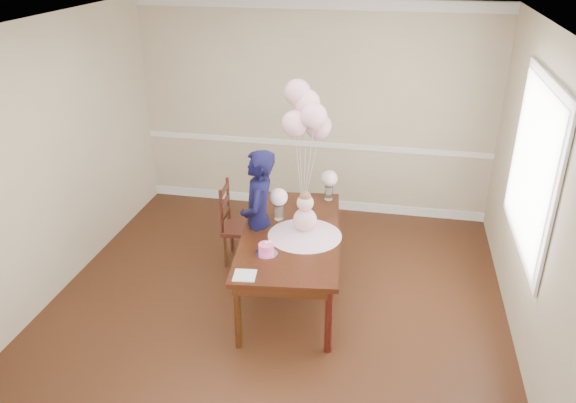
{
  "coord_description": "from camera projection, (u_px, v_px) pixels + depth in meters",
  "views": [
    {
      "loc": [
        1.03,
        -4.33,
        3.36
      ],
      "look_at": [
        0.08,
        0.42,
        1.05
      ],
      "focal_mm": 35.0,
      "sensor_mm": 36.0,
      "label": 1
    }
  ],
  "objects": [
    {
      "name": "table_leg_fl",
      "position": [
        238.0,
        316.0,
        4.92
      ],
      "size": [
        0.07,
        0.07,
        0.66
      ],
      "primitive_type": "cylinder",
      "rotation": [
        0.0,
        0.0,
        0.12
      ],
      "color": "black",
      "rests_on": "floor"
    },
    {
      "name": "wall_front",
      "position": [
        150.0,
        402.0,
        2.66
      ],
      "size": [
        4.5,
        0.02,
        2.7
      ],
      "primitive_type": "cube",
      "color": "tan",
      "rests_on": "floor"
    },
    {
      "name": "cake_platter",
      "position": [
        266.0,
        254.0,
        5.14
      ],
      "size": [
        0.23,
        0.23,
        0.01
      ],
      "primitive_type": "cylinder",
      "rotation": [
        0.0,
        0.0,
        0.12
      ],
      "color": "silver",
      "rests_on": "dining_table_top"
    },
    {
      "name": "chair_leg_fl",
      "position": [
        225.0,
        251.0,
        6.19
      ],
      "size": [
        0.04,
        0.04,
        0.4
      ],
      "primitive_type": "cylinder",
      "rotation": [
        0.0,
        0.0,
        0.07
      ],
      "color": "#3C1F10",
      "rests_on": "floor"
    },
    {
      "name": "balloon_ribbon_e",
      "position": [
        311.0,
        175.0,
        5.84
      ],
      "size": [
        0.13,
        0.08,
        0.74
      ],
      "primitive_type": "cylinder",
      "rotation": [
        -0.09,
        0.17,
        0.12
      ],
      "color": "white",
      "rests_on": "balloon_weight"
    },
    {
      "name": "roses_near",
      "position": [
        279.0,
        197.0,
        5.67
      ],
      "size": [
        0.18,
        0.18,
        0.18
      ],
      "primitive_type": "sphere",
      "color": "#FFD5DB",
      "rests_on": "rose_vase_near"
    },
    {
      "name": "table_leg_fr",
      "position": [
        329.0,
        321.0,
        4.86
      ],
      "size": [
        0.07,
        0.07,
        0.66
      ],
      "primitive_type": "cylinder",
      "rotation": [
        0.0,
        0.0,
        0.12
      ],
      "color": "black",
      "rests_on": "floor"
    },
    {
      "name": "table_apron",
      "position": [
        291.0,
        241.0,
        5.55
      ],
      "size": [
        1.06,
        1.89,
        0.09
      ],
      "primitive_type": "cube",
      "rotation": [
        0.0,
        0.0,
        0.12
      ],
      "color": "black",
      "rests_on": "table_leg_fl"
    },
    {
      "name": "chair_slat_top",
      "position": [
        224.0,
        190.0,
        6.05
      ],
      "size": [
        0.05,
        0.37,
        0.05
      ],
      "primitive_type": "cube",
      "rotation": [
        0.0,
        0.0,
        0.07
      ],
      "color": "#36140E",
      "rests_on": "dining_chair_seat"
    },
    {
      "name": "window_blinds",
      "position": [
        531.0,
        166.0,
        4.84
      ],
      "size": [
        0.01,
        1.5,
        1.4
      ],
      "primitive_type": "cube",
      "color": "white",
      "rests_on": "wall_right"
    },
    {
      "name": "balloon_a",
      "position": [
        295.0,
        123.0,
        5.57
      ],
      "size": [
        0.27,
        0.27,
        0.27
      ],
      "primitive_type": "sphere",
      "color": "#FFB4C3",
      "rests_on": "balloon_ribbon_a"
    },
    {
      "name": "roses_far",
      "position": [
        329.0,
        178.0,
        6.11
      ],
      "size": [
        0.18,
        0.18,
        0.18
      ],
      "primitive_type": "sphere",
      "color": "silver",
      "rests_on": "rose_vase_far"
    },
    {
      "name": "dining_table_top",
      "position": [
        291.0,
        235.0,
        5.52
      ],
      "size": [
        1.16,
        2.0,
        0.05
      ],
      "primitive_type": "cube",
      "rotation": [
        0.0,
        0.0,
        0.12
      ],
      "color": "black",
      "rests_on": "table_leg_fl"
    },
    {
      "name": "window_frame",
      "position": [
        533.0,
        166.0,
        4.84
      ],
      "size": [
        0.02,
        1.66,
        1.56
      ],
      "primitive_type": "cube",
      "color": "white",
      "rests_on": "wall_right"
    },
    {
      "name": "balloon_b",
      "position": [
        314.0,
        116.0,
        5.48
      ],
      "size": [
        0.27,
        0.27,
        0.27
      ],
      "primitive_type": "sphere",
      "color": "#FFB4C8",
      "rests_on": "balloon_ribbon_b"
    },
    {
      "name": "baby_skirt",
      "position": [
        305.0,
        231.0,
        5.44
      ],
      "size": [
        0.8,
        0.8,
        0.09
      ],
      "primitive_type": "cone",
      "rotation": [
        0.0,
        0.0,
        0.12
      ],
      "color": "#E2A7BA",
      "rests_on": "dining_table_top"
    },
    {
      "name": "balloon_ribbon_b",
      "position": [
        308.0,
        171.0,
        5.75
      ],
      "size": [
        0.1,
        0.04,
        0.89
      ],
      "primitive_type": "cylinder",
      "rotation": [
        0.05,
        0.1,
        0.12
      ],
      "color": "white",
      "rests_on": "balloon_weight"
    },
    {
      "name": "balloon_ribbon_a",
      "position": [
        299.0,
        174.0,
        5.8
      ],
      "size": [
        0.09,
        0.01,
        0.79
      ],
      "primitive_type": "cylinder",
      "rotation": [
        0.0,
        -0.1,
        0.12
      ],
      "color": "white",
      "rests_on": "balloon_weight"
    },
    {
      "name": "baby_torso",
      "position": [
        305.0,
        220.0,
        5.39
      ],
      "size": [
        0.23,
        0.23,
        0.23
      ],
      "primitive_type": "sphere",
      "color": "pink",
      "rests_on": "baby_skirt"
    },
    {
      "name": "wall_right",
      "position": [
        544.0,
        213.0,
        4.48
      ],
      "size": [
        0.02,
        5.0,
        2.7
      ],
      "primitive_type": "cube",
      "color": "tan",
      "rests_on": "floor"
    },
    {
      "name": "chair_slat_mid",
      "position": [
        225.0,
        202.0,
        6.12
      ],
      "size": [
        0.05,
        0.37,
        0.05
      ],
      "primitive_type": "cube",
      "rotation": [
        0.0,
        0.0,
        0.07
      ],
      "color": "#3B1810",
      "rests_on": "dining_chair_seat"
    },
    {
      "name": "baseboard_trim",
      "position": [
        312.0,
        203.0,
        7.64
      ],
      "size": [
        4.5,
        0.02,
        0.12
      ],
      "primitive_type": "cube",
      "color": "white",
      "rests_on": "floor"
    },
    {
      "name": "crown_molding",
      "position": [
        316.0,
        4.0,
        6.53
      ],
      "size": [
        4.5,
        0.02,
        0.12
      ],
      "primitive_type": "cube",
      "color": "silver",
      "rests_on": "wall_back"
    },
    {
      "name": "woman",
      "position": [
        258.0,
        221.0,
        5.65
      ],
      "size": [
        0.43,
        0.59,
        1.5
      ],
      "primitive_type": "imported",
      "rotation": [
        0.0,
        0.0,
        -1.45
      ],
      "color": "black",
      "rests_on": "floor"
    },
    {
      "name": "balloon_d",
      "position": [
        298.0,
        92.0,
        5.55
      ],
      "size": [
        0.27,
        0.27,
        0.27
      ],
      "primitive_type": "sphere",
      "color": "#E7A4B7",
      "rests_on": "balloon_ribbon_d"
    },
    {
      "name": "baby_head",
      "position": [
        305.0,
        203.0,
        5.31
      ],
      "size": [
        0.16,
        0.16,
        0.16
      ],
      "primitive_type": "sphere",
      "color": "beige",
      "rests_on": "baby_torso"
    },
    {
      "name": "chair_back_post_r",
      "position": [
        228.0,
        199.0,
        6.28
      ],
      "size": [
        0.04,
        0.04,
        0.51
      ],
      "primitive_type": "cylinder",
      "rotation": [
        0.0,
        0.0,
        0.07
      ],
      "color": "#33180E",
      "rests_on": "dining_chair_seat"
    },
    {
      "name": "floor",
      "position": [
        271.0,
        316.0,
        5.46
      ],
      "size": [
        4.5,
        5.0,
        0.0
      ],
      "primitive_type": "cube",
      "color": "black",
      "rests_on": "ground"
    },
    {
      "name": "balloon_weight",
      "position": [
        303.0,
        209.0,
        5.97
      ],
      "size": [
        0.04,
        0.04,
        0.02
      ],
      "primitive_type": "cylinder",
      "rotation": [
        0.0,
        0.0,
        0.12
      ],
      "color": "silver",
      "rests_on": "dining_table_top"
    },
    {
      "name": "chair_leg_br",
      "position": [
        260.0,
        239.0,
        6.45
      ],
      "size": [
        0.04,
        0.04,
        0.4
      ],
      "primitive_type": "cylinder",
      "rotation": [
        0.0,
        0.0,
        0.07
      ],
      "color": "black",
      "rests_on": "floor"
    },
    {
      "name": "balloon_ribbon_c",
      "position": [
        305.0,
        164.0,
        5.8
      ],
      "size": [
        0.01,
        0.09,
        0.98
      ],
      "primitive_type": "cylinder",
      "rotation": [
        -0.09,
        0.02,
        0.12
      ],
      "color": "white",
      "rests_on": "balloon_weight"
    },
    {
      "name": "chair_slat_low",
      "position": [
        225.0,
        215.0,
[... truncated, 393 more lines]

